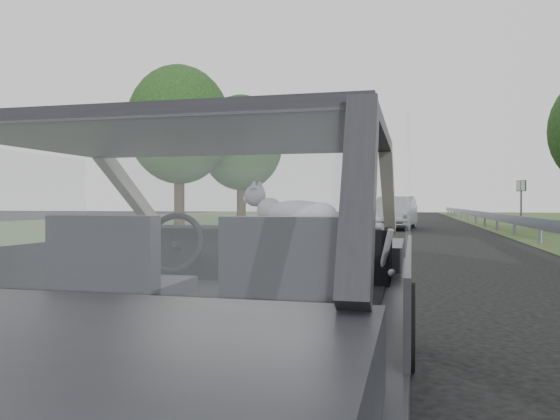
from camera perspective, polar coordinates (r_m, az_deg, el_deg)
The scene contains 10 objects.
subject_car at distance 2.71m, azimuth -6.17°, elevation -8.19°, with size 1.80×4.00×1.45m, color #25252A.
dashboard at distance 3.28m, azimuth -2.47°, elevation -4.42°, with size 1.58×0.45×0.30m, color black.
driver_seat at distance 2.60m, azimuth -16.75°, elevation -5.15°, with size 0.50×0.72×0.42m, color black.
passenger_seat at distance 2.30m, azimuth 0.81°, elevation -5.88°, with size 0.50×0.72×0.42m, color black.
steering_wheel at distance 3.14m, azimuth -11.02°, elevation -3.39°, with size 0.36×0.36×0.04m, color black.
cat at distance 3.16m, azimuth 1.83°, elevation -0.24°, with size 0.63×0.19×0.28m, color gray.
other_car at distance 24.74m, azimuth 11.94°, elevation -0.28°, with size 1.74×4.41×1.45m, color #B5BAC2.
highway_sign at distance 29.89m, azimuth 23.89°, elevation 0.66°, with size 0.09×0.92×2.30m, color #126229.
tree_5 at distance 27.62m, azimuth -10.49°, elevation 6.37°, with size 5.11×5.11×7.74m, color black, non-canonical shape.
tree_6 at distance 29.53m, azimuth -4.06°, elevation 5.06°, with size 4.47×4.47×6.77m, color black, non-canonical shape.
Camera 1 is at (0.91, -2.52, 1.14)m, focal length 35.00 mm.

